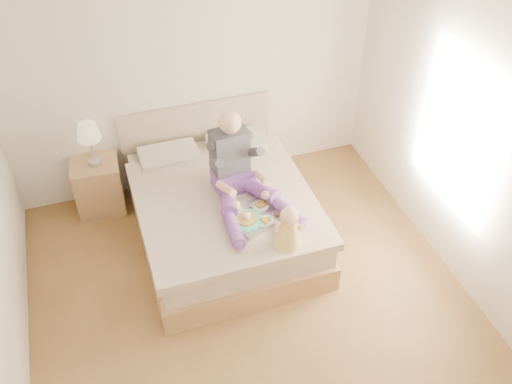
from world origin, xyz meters
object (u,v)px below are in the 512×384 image
object	(u,v)px
bed	(221,209)
tray	(255,214)
baby	(288,229)
adult	(238,173)
nightstand	(99,186)

from	to	relation	value
bed	tray	bearing A→B (deg)	-69.69
baby	tray	bearing A→B (deg)	120.53
bed	adult	bearing A→B (deg)	-46.46
adult	tray	bearing A→B (deg)	-90.51
adult	tray	distance (m)	0.44
tray	baby	world-z (taller)	baby
adult	baby	size ratio (longest dim) A/B	2.63
nightstand	adult	size ratio (longest dim) A/B	0.55
nightstand	bed	bearing A→B (deg)	-30.51
tray	baby	size ratio (longest dim) A/B	1.46
tray	baby	xyz separation A→B (m)	(0.17, -0.42, 0.14)
bed	nightstand	size ratio (longest dim) A/B	3.60
baby	nightstand	bearing A→B (deg)	139.43
adult	bed	bearing A→B (deg)	125.81
bed	tray	world-z (taller)	bed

